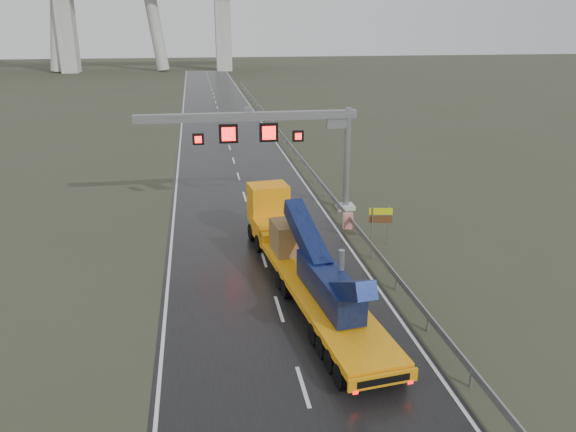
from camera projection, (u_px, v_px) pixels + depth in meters
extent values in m
plane|color=#363A28|center=(294.00, 357.00, 22.54)|extent=(400.00, 400.00, 0.00)
cube|color=black|center=(230.00, 148.00, 59.82)|extent=(11.00, 200.00, 0.02)
cube|color=#B8B8B3|center=(345.00, 207.00, 40.32)|extent=(1.20, 1.20, 0.30)
cylinder|color=gray|center=(347.00, 160.00, 39.19)|extent=(0.48, 0.48, 7.20)
cube|color=gray|center=(248.00, 117.00, 37.09)|extent=(14.80, 0.55, 0.55)
cube|color=gray|center=(337.00, 122.00, 38.18)|extent=(1.40, 0.35, 0.90)
cube|color=gray|center=(247.00, 110.00, 36.94)|extent=(0.35, 0.35, 0.35)
cube|color=black|center=(228.00, 134.00, 37.20)|extent=(1.25, 0.25, 1.25)
cube|color=#FF0C0C|center=(229.00, 134.00, 37.07)|extent=(0.90, 0.02, 0.90)
cube|color=black|center=(269.00, 133.00, 37.61)|extent=(1.25, 0.25, 1.25)
cube|color=#FF0C0C|center=(269.00, 133.00, 37.48)|extent=(0.90, 0.02, 0.90)
cube|color=black|center=(198.00, 139.00, 36.99)|extent=(0.75, 0.25, 0.75)
cube|color=#FF0C0C|center=(198.00, 140.00, 36.86)|extent=(0.54, 0.02, 0.54)
cube|color=black|center=(298.00, 136.00, 38.02)|extent=(0.75, 0.25, 0.75)
cube|color=#FF0C0C|center=(298.00, 136.00, 37.89)|extent=(0.54, 0.02, 0.54)
cube|color=#B8B8B3|center=(67.00, 31.00, 144.23)|extent=(4.00, 6.00, 21.00)
cube|color=#B8B8B3|center=(223.00, 30.00, 150.34)|extent=(4.00, 6.00, 21.00)
cube|color=#F9AA0D|center=(322.00, 293.00, 25.71)|extent=(4.07, 13.11, 0.32)
cube|color=#F9AA0D|center=(383.00, 380.00, 19.79)|extent=(2.67, 0.42, 0.51)
cube|color=black|center=(384.00, 381.00, 19.74)|extent=(2.02, 0.26, 0.28)
cube|color=#FF0505|center=(356.00, 393.00, 19.55)|extent=(0.21, 0.06, 0.11)
cube|color=#FF0505|center=(410.00, 383.00, 20.10)|extent=(0.21, 0.06, 0.11)
cube|color=#F9AA0D|center=(282.00, 234.00, 31.78)|extent=(2.51, 1.38, 0.46)
cube|color=#F9AA0D|center=(275.00, 229.00, 33.19)|extent=(2.70, 3.03, 1.11)
cube|color=#F9AA0D|center=(268.00, 203.00, 34.34)|extent=(2.50, 2.10, 2.40)
cube|color=black|center=(265.00, 195.00, 35.10)|extent=(2.11, 0.29, 1.11)
cube|color=#0E1641|center=(329.00, 284.00, 24.59)|extent=(1.93, 5.64, 1.29)
cube|color=#0E1641|center=(307.00, 235.00, 27.15)|extent=(1.51, 5.15, 2.35)
cube|color=#0E1641|center=(349.00, 290.00, 22.23)|extent=(1.25, 3.72, 2.23)
cylinder|color=gray|center=(341.00, 266.00, 24.46)|extent=(0.31, 0.31, 1.47)
cube|color=olive|center=(292.00, 237.00, 29.74)|extent=(2.25, 2.25, 1.66)
cylinder|color=black|center=(356.00, 351.00, 22.12)|extent=(2.76, 1.23, 0.92)
cylinder|color=black|center=(306.00, 282.00, 27.97)|extent=(2.76, 1.23, 0.92)
cylinder|color=black|center=(269.00, 230.00, 34.73)|extent=(2.59, 1.30, 1.01)
cylinder|color=gray|center=(372.00, 227.00, 33.36)|extent=(0.08, 0.08, 2.38)
cylinder|color=gray|center=(388.00, 226.00, 33.51)|extent=(0.08, 0.08, 2.38)
cube|color=#E9EA0C|center=(381.00, 211.00, 33.13)|extent=(1.38, 0.26, 0.40)
cube|color=#563318|center=(380.00, 219.00, 33.29)|extent=(1.38, 0.26, 0.45)
cube|color=red|center=(348.00, 221.00, 36.34)|extent=(0.63, 0.36, 1.05)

